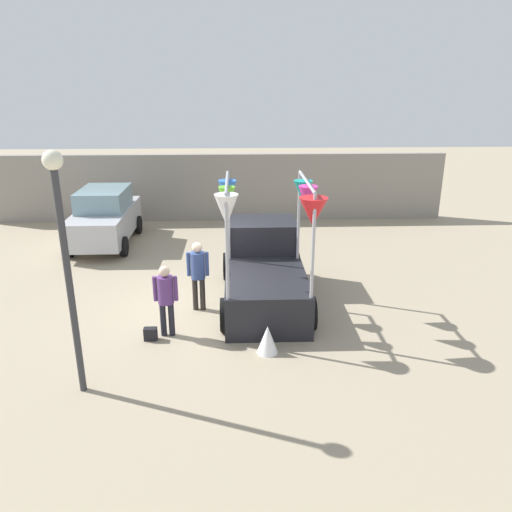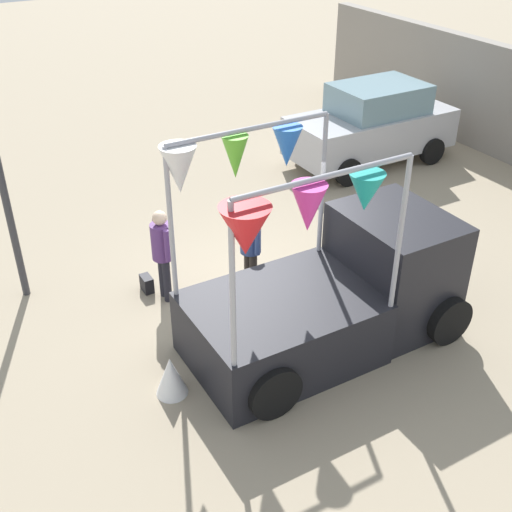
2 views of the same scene
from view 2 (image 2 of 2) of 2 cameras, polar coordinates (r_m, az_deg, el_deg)
ground_plane at (r=10.80m, az=0.04°, el=-3.48°), size 60.00×60.00×0.00m
vendor_truck at (r=9.49m, az=7.39°, el=-2.67°), size 2.41×4.19×3.25m
parked_car at (r=15.73m, az=10.30°, el=11.46°), size 1.88×4.00×1.88m
person_customer at (r=10.32m, az=-8.35°, el=0.77°), size 0.53×0.34×1.62m
person_vendor at (r=10.28m, az=-0.50°, el=1.45°), size 0.53×0.34×1.72m
handbag at (r=10.99m, az=-9.68°, el=-2.44°), size 0.28×0.16×0.28m
folded_kite_bundle_white at (r=8.85m, az=-7.58°, el=-10.52°), size 0.62×0.62×0.60m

